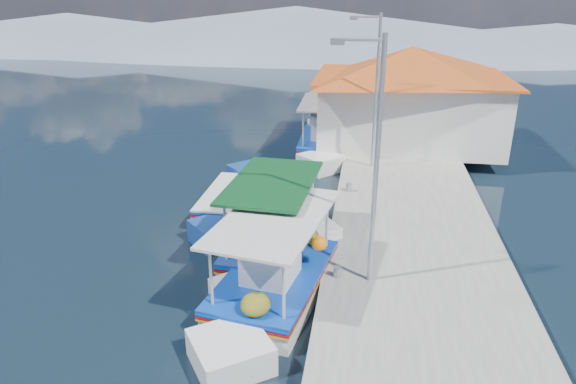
# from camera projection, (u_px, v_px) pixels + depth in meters

# --- Properties ---
(ground) EXTENTS (160.00, 160.00, 0.00)m
(ground) POSITION_uv_depth(u_px,v_px,m) (168.00, 326.00, 12.12)
(ground) COLOR black
(ground) RESTS_ON ground
(quay) EXTENTS (5.00, 44.00, 0.50)m
(quay) POSITION_uv_depth(u_px,v_px,m) (411.00, 225.00, 16.68)
(quay) COLOR #A4A299
(quay) RESTS_ON ground
(bollards) EXTENTS (0.20, 17.20, 0.30)m
(bollards) POSITION_uv_depth(u_px,v_px,m) (345.00, 219.00, 16.15)
(bollards) COLOR #A5A8AD
(bollards) RESTS_ON quay
(main_caique) EXTENTS (3.06, 7.53, 2.52)m
(main_caique) POSITION_uv_depth(u_px,v_px,m) (275.00, 279.00, 13.16)
(main_caique) COLOR white
(main_caique) RESTS_ON ground
(caique_green_canopy) EXTENTS (2.44, 7.23, 2.71)m
(caique_green_canopy) POSITION_uv_depth(u_px,v_px,m) (274.00, 245.00, 15.05)
(caique_green_canopy) COLOR white
(caique_green_canopy) RESTS_ON ground
(caique_blue_hull) EXTENTS (1.99, 6.67, 1.19)m
(caique_blue_hull) POSITION_uv_depth(u_px,v_px,m) (236.00, 203.00, 18.18)
(caique_blue_hull) COLOR navy
(caique_blue_hull) RESTS_ON ground
(caique_far) EXTENTS (2.39, 7.69, 2.69)m
(caique_far) POSITION_uv_depth(u_px,v_px,m) (325.00, 142.00, 24.73)
(caique_far) COLOR white
(caique_far) RESTS_ON ground
(harbor_building) EXTENTS (10.49, 10.49, 4.40)m
(harbor_building) POSITION_uv_depth(u_px,v_px,m) (410.00, 94.00, 23.96)
(harbor_building) COLOR silver
(harbor_building) RESTS_ON quay
(lamp_post_near) EXTENTS (1.21, 0.14, 6.00)m
(lamp_post_near) POSITION_uv_depth(u_px,v_px,m) (373.00, 153.00, 11.88)
(lamp_post_near) COLOR #A5A8AD
(lamp_post_near) RESTS_ON quay
(lamp_post_far) EXTENTS (1.21, 0.14, 6.00)m
(lamp_post_far) POSITION_uv_depth(u_px,v_px,m) (374.00, 84.00, 20.14)
(lamp_post_far) COLOR #A5A8AD
(lamp_post_far) RESTS_ON quay
(mountain_ridge) EXTENTS (171.40, 96.00, 5.50)m
(mountain_ridge) POSITION_uv_depth(u_px,v_px,m) (391.00, 34.00, 61.81)
(mountain_ridge) COLOR gray
(mountain_ridge) RESTS_ON ground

